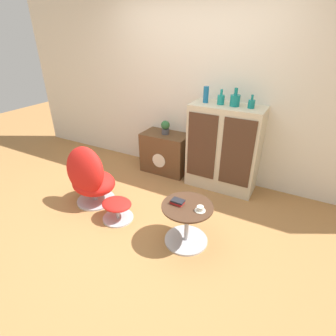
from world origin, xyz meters
The scene contains 14 objects.
ground_plane centered at (0.00, 0.00, 0.00)m, with size 12.00×12.00×0.00m, color #A87542.
wall_back centered at (0.00, 1.53, 1.30)m, with size 6.40×0.06×2.60m.
sideboard centered at (0.53, 1.27, 0.59)m, with size 0.94×0.46×1.17m.
tv_console centered at (-0.39, 1.29, 0.31)m, with size 0.71×0.43×0.62m.
egg_chair centered at (-0.79, 0.04, 0.38)m, with size 0.61×0.57×0.82m.
ottoman centered at (-0.29, -0.06, 0.17)m, with size 0.37×0.37×0.26m.
coffee_table centered at (0.59, -0.02, 0.25)m, with size 0.52×0.52×0.46m.
vase_leftmost centered at (0.23, 1.28, 1.28)m, with size 0.07×0.07×0.21m.
vase_inner_left centered at (0.43, 1.28, 1.24)m, with size 0.09×0.09×0.19m.
vase_inner_right centered at (0.61, 1.28, 1.25)m, with size 0.12×0.12×0.22m.
vase_rightmost centered at (0.82, 1.28, 1.23)m, with size 0.08×0.08×0.16m.
potted_plant centered at (-0.39, 1.29, 0.73)m, with size 0.13×0.13×0.20m.
teacup centered at (0.73, -0.03, 0.48)m, with size 0.11×0.11×0.05m.
book_stack centered at (0.48, -0.03, 0.48)m, with size 0.14×0.09×0.04m.
Camera 1 is at (1.44, -1.99, 2.00)m, focal length 28.00 mm.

